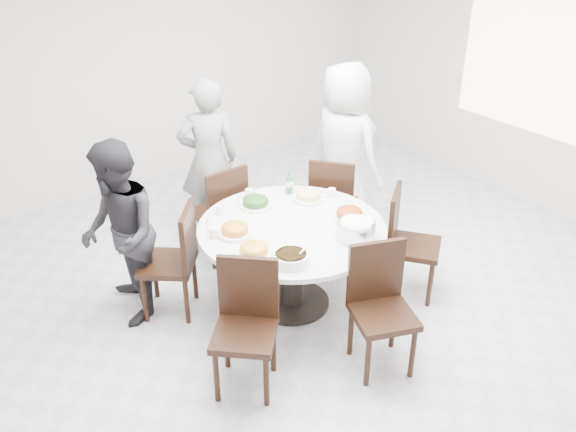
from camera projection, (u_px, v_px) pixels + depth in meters
floor at (319, 292)px, 5.32m from camera, size 6.00×6.00×0.01m
wall_back at (155, 62)px, 6.79m from camera, size 6.00×0.01×2.80m
wall_right at (553, 78)px, 6.20m from camera, size 0.01×6.00×2.80m
window at (554, 69)px, 6.15m from camera, size 0.04×2.20×1.40m
dining_table at (292, 266)px, 5.00m from camera, size 1.50×1.50×0.75m
chair_ne at (334, 200)px, 5.83m from camera, size 0.59×0.59×0.95m
chair_n at (218, 211)px, 5.64m from camera, size 0.43×0.43×0.95m
chair_nw at (167, 261)px, 4.88m from camera, size 0.59×0.59×0.95m
chair_sw at (244, 332)px, 4.11m from camera, size 0.59×0.59×0.95m
chair_s at (384, 313)px, 4.29m from camera, size 0.54×0.54×0.95m
chair_se at (415, 244)px, 5.11m from camera, size 0.59×0.59×0.95m
diner_right at (344, 151)px, 5.92m from camera, size 0.65×0.90×1.72m
diner_middle at (209, 160)px, 5.86m from camera, size 0.68×0.56×1.60m
diner_left at (120, 235)px, 4.70m from camera, size 0.73×0.85×1.51m
dish_greens at (256, 203)px, 5.10m from camera, size 0.27×0.27×0.07m
dish_pale at (309, 196)px, 5.22m from camera, size 0.27×0.27×0.07m
dish_orange at (235, 231)px, 4.69m from camera, size 0.27×0.27×0.07m
dish_redbrown at (349, 215)px, 4.92m from camera, size 0.27×0.27×0.07m
dish_tofu at (254, 251)px, 4.43m from camera, size 0.27×0.27×0.07m
rice_bowl at (356, 231)px, 4.63m from camera, size 0.30×0.30×0.13m
soup_bowl at (291, 258)px, 4.34m from camera, size 0.26×0.26×0.08m
beverage_bottle at (289, 182)px, 5.30m from camera, size 0.06×0.06×0.21m
tea_cups at (248, 196)px, 5.20m from camera, size 0.07×0.07×0.08m
chopsticks at (248, 193)px, 5.33m from camera, size 0.24×0.04×0.01m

